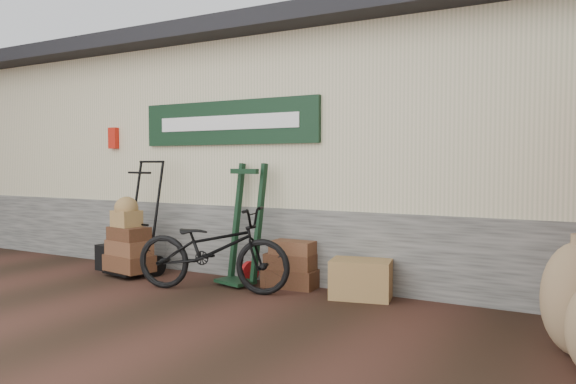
% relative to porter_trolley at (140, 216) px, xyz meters
% --- Properties ---
extents(ground, '(80.00, 80.00, 0.00)m').
position_rel_porter_trolley_xyz_m(ground, '(1.37, -0.52, -0.75)').
color(ground, black).
rests_on(ground, ground).
extents(station_building, '(14.40, 4.10, 3.20)m').
position_rel_porter_trolley_xyz_m(station_building, '(1.37, 2.21, 0.86)').
color(station_building, '#4C4C47').
rests_on(station_building, ground).
extents(porter_trolley, '(0.84, 0.69, 1.51)m').
position_rel_porter_trolley_xyz_m(porter_trolley, '(0.00, 0.00, 0.00)').
color(porter_trolley, black).
rests_on(porter_trolley, ground).
extents(green_barrow, '(0.61, 0.55, 1.44)m').
position_rel_porter_trolley_xyz_m(green_barrow, '(1.50, 0.20, -0.04)').
color(green_barrow, black).
rests_on(green_barrow, ground).
extents(suitcase_stack, '(0.65, 0.43, 0.55)m').
position_rel_porter_trolley_xyz_m(suitcase_stack, '(2.07, 0.33, -0.48)').
color(suitcase_stack, '#3C2713').
rests_on(suitcase_stack, ground).
extents(wicker_hamper, '(0.71, 0.55, 0.41)m').
position_rel_porter_trolley_xyz_m(wicker_hamper, '(2.99, 0.22, -0.55)').
color(wicker_hamper, olive).
rests_on(wicker_hamper, ground).
extents(black_trunk, '(0.38, 0.33, 0.34)m').
position_rel_porter_trolley_xyz_m(black_trunk, '(-0.55, 0.02, -0.58)').
color(black_trunk, black).
rests_on(black_trunk, ground).
extents(bicycle, '(1.06, 1.92, 1.06)m').
position_rel_porter_trolley_xyz_m(bicycle, '(1.41, -0.31, -0.22)').
color(bicycle, black).
rests_on(bicycle, ground).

